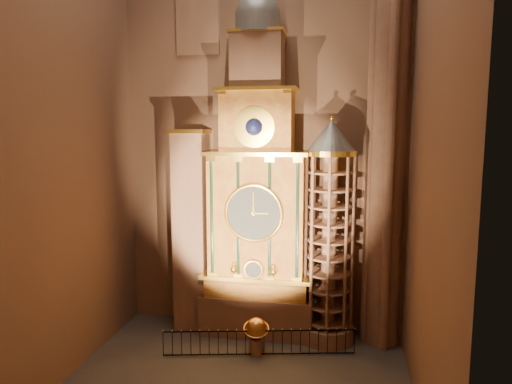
% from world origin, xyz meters
% --- Properties ---
extents(wall_back, '(22.00, 0.00, 22.00)m').
position_xyz_m(wall_back, '(0.00, 6.00, 11.00)').
color(wall_back, brown).
rests_on(wall_back, floor).
extents(wall_left, '(0.00, 22.00, 22.00)m').
position_xyz_m(wall_left, '(-7.00, 0.00, 11.00)').
color(wall_left, brown).
rests_on(wall_left, floor).
extents(wall_right, '(0.00, 22.00, 22.00)m').
position_xyz_m(wall_right, '(7.00, 0.00, 11.00)').
color(wall_right, brown).
rests_on(wall_right, floor).
extents(astronomical_clock, '(5.60, 2.41, 16.70)m').
position_xyz_m(astronomical_clock, '(0.00, 4.96, 6.68)').
color(astronomical_clock, '#8C634C').
rests_on(astronomical_clock, floor).
extents(portrait_tower, '(1.80, 1.60, 10.20)m').
position_xyz_m(portrait_tower, '(-3.40, 4.98, 5.15)').
color(portrait_tower, '#8C634C').
rests_on(portrait_tower, floor).
extents(stair_turret, '(2.50, 2.50, 10.80)m').
position_xyz_m(stair_turret, '(3.50, 4.70, 5.27)').
color(stair_turret, '#8C634C').
rests_on(stair_turret, floor).
extents(gothic_pier, '(2.04, 2.04, 22.00)m').
position_xyz_m(gothic_pier, '(6.10, 5.00, 11.00)').
color(gothic_pier, '#8C634C').
rests_on(gothic_pier, floor).
extents(stained_glass_window, '(2.20, 0.14, 5.20)m').
position_xyz_m(stained_glass_window, '(-3.20, 5.92, 16.50)').
color(stained_glass_window, navy).
rests_on(stained_glass_window, wall_back).
extents(celestial_globe, '(1.38, 1.32, 1.71)m').
position_xyz_m(celestial_globe, '(0.36, 2.68, 1.02)').
color(celestial_globe, '#8C634C').
rests_on(celestial_globe, floor).
extents(iron_railing, '(8.47, 1.83, 1.17)m').
position_xyz_m(iron_railing, '(0.54, 2.50, 0.63)').
color(iron_railing, black).
rests_on(iron_railing, floor).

